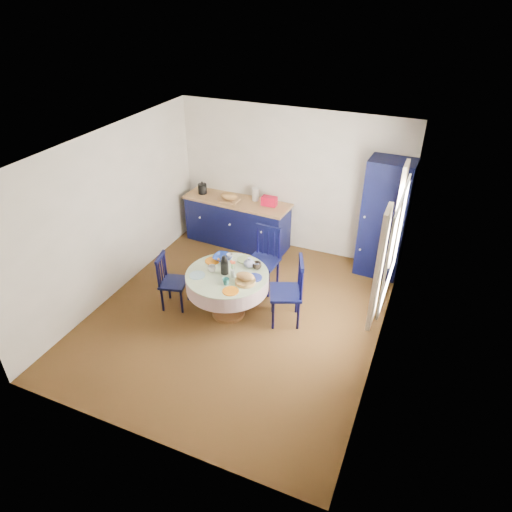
{
  "coord_description": "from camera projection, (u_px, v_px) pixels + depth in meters",
  "views": [
    {
      "loc": [
        2.3,
        -4.69,
        4.25
      ],
      "look_at": [
        0.23,
        0.2,
        0.97
      ],
      "focal_mm": 32.0,
      "sensor_mm": 36.0,
      "label": 1
    }
  ],
  "objects": [
    {
      "name": "mug_b",
      "position": [
        226.0,
        282.0,
        6.11
      ],
      "size": [
        0.1,
        0.1,
        0.09
      ],
      "primitive_type": "imported",
      "color": "#2E7772",
      "rests_on": "dining_table"
    },
    {
      "name": "window",
      "position": [
        392.0,
        242.0,
        5.45
      ],
      "size": [
        0.1,
        1.74,
        1.45
      ],
      "color": "white",
      "rests_on": "wall_right"
    },
    {
      "name": "chair_right",
      "position": [
        289.0,
        291.0,
        6.32
      ],
      "size": [
        0.57,
        0.58,
        1.02
      ],
      "rotation": [
        0.0,
        0.0,
        -1.18
      ],
      "color": "black",
      "rests_on": "floor"
    },
    {
      "name": "cobalt_bowl",
      "position": [
        223.0,
        258.0,
        6.65
      ],
      "size": [
        0.27,
        0.27,
        0.07
      ],
      "primitive_type": "imported",
      "color": "navy",
      "rests_on": "dining_table"
    },
    {
      "name": "wall_left",
      "position": [
        111.0,
        215.0,
        6.67
      ],
      "size": [
        0.02,
        4.5,
        2.5
      ],
      "primitive_type": "cube",
      "color": "white",
      "rests_on": "floor"
    },
    {
      "name": "mug_c",
      "position": [
        257.0,
        266.0,
        6.43
      ],
      "size": [
        0.13,
        0.13,
        0.1
      ],
      "primitive_type": "imported",
      "color": "black",
      "rests_on": "dining_table"
    },
    {
      "name": "chair_far",
      "position": [
        264.0,
        259.0,
        7.04
      ],
      "size": [
        0.48,
        0.46,
        1.02
      ],
      "rotation": [
        0.0,
        0.0,
        -0.07
      ],
      "color": "black",
      "rests_on": "floor"
    },
    {
      "name": "floor",
      "position": [
        236.0,
        316.0,
        6.67
      ],
      "size": [
        4.5,
        4.5,
        0.0
      ],
      "primitive_type": "plane",
      "color": "black",
      "rests_on": "ground"
    },
    {
      "name": "mug_d",
      "position": [
        230.0,
        257.0,
        6.65
      ],
      "size": [
        0.09,
        0.09,
        0.09
      ],
      "primitive_type": "imported",
      "color": "silver",
      "rests_on": "dining_table"
    },
    {
      "name": "kitchen_counter",
      "position": [
        237.0,
        221.0,
        8.26
      ],
      "size": [
        1.96,
        0.72,
        1.1
      ],
      "rotation": [
        0.0,
        0.0,
        -0.06
      ],
      "color": "black",
      "rests_on": "floor"
    },
    {
      "name": "wall_back",
      "position": [
        290.0,
        181.0,
        7.77
      ],
      "size": [
        4.0,
        0.02,
        2.5
      ],
      "primitive_type": "cube",
      "color": "white",
      "rests_on": "floor"
    },
    {
      "name": "wall_right",
      "position": [
        388.0,
        275.0,
        5.35
      ],
      "size": [
        0.02,
        4.5,
        2.5
      ],
      "primitive_type": "cube",
      "color": "white",
      "rests_on": "floor"
    },
    {
      "name": "chair_left",
      "position": [
        171.0,
        281.0,
        6.67
      ],
      "size": [
        0.45,
        0.46,
        0.86
      ],
      "rotation": [
        0.0,
        0.0,
        1.81
      ],
      "color": "black",
      "rests_on": "floor"
    },
    {
      "name": "mug_a",
      "position": [
        212.0,
        269.0,
        6.38
      ],
      "size": [
        0.11,
        0.11,
        0.09
      ],
      "primitive_type": "imported",
      "color": "silver",
      "rests_on": "dining_table"
    },
    {
      "name": "dining_table",
      "position": [
        228.0,
        281.0,
        6.41
      ],
      "size": [
        1.16,
        1.16,
        0.98
      ],
      "color": "brown",
      "rests_on": "floor"
    },
    {
      "name": "ceiling",
      "position": [
        231.0,
        150.0,
        5.35
      ],
      "size": [
        4.5,
        4.5,
        0.0
      ],
      "primitive_type": "plane",
      "rotation": [
        3.14,
        0.0,
        0.0
      ],
      "color": "white",
      "rests_on": "wall_back"
    },
    {
      "name": "pantry_cabinet",
      "position": [
        384.0,
        219.0,
        7.17
      ],
      "size": [
        0.7,
        0.52,
        1.95
      ],
      "rotation": [
        0.0,
        0.0,
        -0.05
      ],
      "color": "black",
      "rests_on": "floor"
    }
  ]
}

